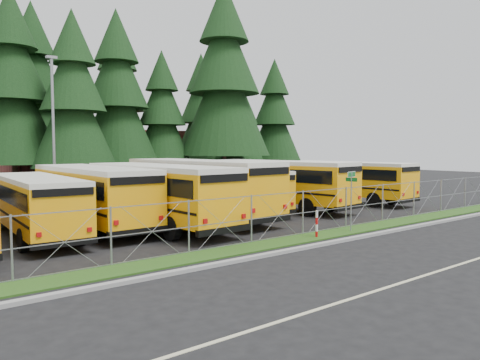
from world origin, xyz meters
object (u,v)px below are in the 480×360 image
object	(u,v)px
bus_4	(195,189)
street_sign	(351,188)
bus_1	(35,207)
bus_3	(155,196)
bus_5	(230,190)
bus_6	(275,185)
light_standard	(53,124)
bus_east	(344,182)
striped_bollard	(317,224)
bus_2	(90,197)

from	to	relation	value
bus_4	street_sign	world-z (taller)	bus_4
bus_1	street_sign	size ratio (longest dim) A/B	3.62
bus_3	bus_5	size ratio (longest dim) A/B	1.16
bus_1	bus_3	size ratio (longest dim) A/B	0.87
bus_6	light_standard	xyz separation A→B (m)	(-10.14, 11.47, 3.96)
bus_5	bus_east	world-z (taller)	bus_east
bus_4	bus_6	xyz separation A→B (m)	(6.18, 0.27, -0.08)
light_standard	street_sign	bearing A→B (deg)	-69.49
bus_1	bus_4	xyz separation A→B (m)	(8.41, 0.13, 0.28)
bus_5	street_sign	size ratio (longest dim) A/B	3.59
bus_4	bus_1	bearing A→B (deg)	177.06
bus_1	light_standard	bearing A→B (deg)	72.16
bus_3	striped_bollard	xyz separation A→B (m)	(4.16, -6.81, -0.94)
bus_4	bus_east	bearing A→B (deg)	-3.79
bus_2	bus_3	xyz separation A→B (m)	(2.56, -1.79, 0.04)
street_sign	striped_bollard	size ratio (longest dim) A/B	2.34
bus_2	bus_6	distance (m)	11.86
bus_east	street_sign	bearing A→B (deg)	-143.78
bus_6	bus_east	world-z (taller)	bus_6
bus_3	bus_6	world-z (taller)	bus_6
bus_2	bus_3	bearing A→B (deg)	-35.21
bus_2	bus_4	xyz separation A→B (m)	(5.68, -0.64, 0.12)
bus_2	light_standard	distance (m)	11.93
bus_3	bus_5	bearing A→B (deg)	15.12
bus_6	street_sign	size ratio (longest dim) A/B	4.18
street_sign	light_standard	xyz separation A→B (m)	(-7.36, 19.68, 3.47)
light_standard	bus_5	bearing A→B (deg)	-57.31
bus_east	light_standard	xyz separation A→B (m)	(-16.59, 11.74, 4.05)
bus_4	bus_2	bearing A→B (deg)	169.80
bus_2	striped_bollard	size ratio (longest dim) A/B	9.51
bus_1	bus_east	xyz separation A→B (m)	(21.04, 0.13, 0.11)
light_standard	bus_1	bearing A→B (deg)	-110.57
bus_3	bus_4	distance (m)	3.33
bus_3	light_standard	bearing A→B (deg)	90.80
bus_2	bus_5	bearing A→B (deg)	1.17
bus_1	bus_2	world-z (taller)	bus_2
bus_6	bus_east	bearing A→B (deg)	-10.34
bus_east	street_sign	world-z (taller)	bus_east
street_sign	bus_6	bearing A→B (deg)	71.28
bus_3	bus_6	xyz separation A→B (m)	(9.30, 1.42, 0.00)
bus_east	striped_bollard	distance (m)	14.08
bus_4	striped_bollard	world-z (taller)	bus_4
bus_2	bus_east	bearing A→B (deg)	-2.21
bus_4	light_standard	world-z (taller)	light_standard
bus_2	bus_3	distance (m)	3.13
light_standard	bus_east	bearing A→B (deg)	-35.29
bus_6	street_sign	world-z (taller)	bus_6
bus_5	light_standard	size ratio (longest dim) A/B	1.00
bus_1	bus_6	world-z (taller)	bus_6
bus_3	striped_bollard	distance (m)	8.03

